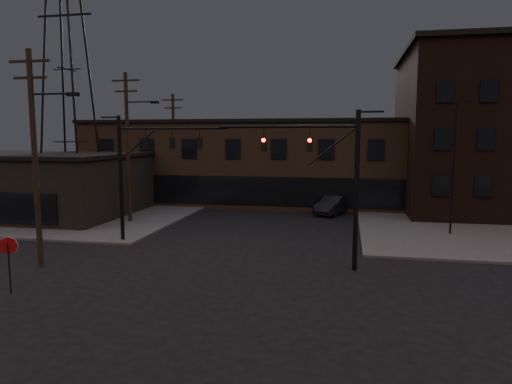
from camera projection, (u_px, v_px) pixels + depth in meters
ground at (204, 291)px, 19.93m from camera, size 140.00×140.00×0.00m
sidewalk_nw at (61, 203)px, 45.62m from camera, size 30.00×30.00×0.15m
building_row at (287, 163)px, 46.70m from camera, size 40.00×12.00×8.00m
building_left at (38, 186)px, 39.10m from camera, size 16.00×12.00×5.00m
traffic_signal_near at (333, 172)px, 22.67m from camera, size 7.12×0.24×8.00m
traffic_signal_far at (139, 164)px, 28.42m from camera, size 7.12×0.24×8.00m
stop_sign at (9, 252)px, 19.33m from camera, size 0.72×0.33×2.48m
utility_pole_near at (36, 153)px, 23.01m from camera, size 3.70×0.28×11.00m
utility_pole_mid at (128, 144)px, 34.85m from camera, size 3.70×0.28×11.50m
utility_pole_far at (174, 146)px, 46.78m from camera, size 2.20×0.28×11.00m
transmission_tower at (67, 69)px, 39.45m from camera, size 7.00×7.00×25.00m
lot_light_a at (454, 155)px, 30.36m from camera, size 1.50×0.28×9.14m
parked_car_lot_a at (493, 207)px, 38.02m from camera, size 4.35×3.16×1.38m
parked_car_lot_b at (473, 204)px, 39.33m from camera, size 5.42×2.87×1.50m
car_crossing at (333, 205)px, 39.56m from camera, size 3.39×5.16×1.61m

